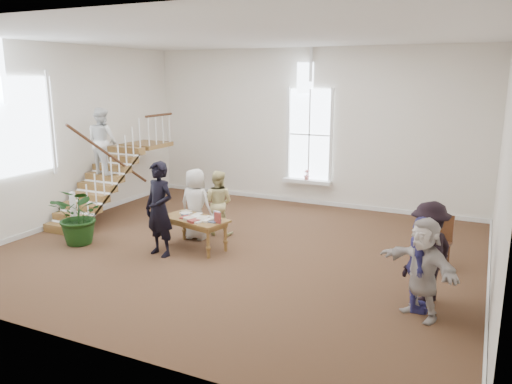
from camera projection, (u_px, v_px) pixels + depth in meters
The scene contains 12 objects.
ground at pixel (240, 249), 10.96m from camera, with size 10.00×10.00×0.00m, color #49281C.
room_shell at pixel (307, 191), 14.74m from camera, with size 10.49×10.00×10.00m.
staircase at pixel (105, 158), 13.06m from camera, with size 1.10×4.10×2.92m.
library_table at pixel (195, 222), 10.85m from camera, with size 1.61×1.05×0.76m.
police_officer at pixel (159, 209), 10.39m from camera, with size 0.73×0.48×2.01m, color black.
elderly_woman at pixel (196, 204), 11.49m from camera, with size 0.81×0.53×1.65m, color beige.
person_yellow at pixel (218, 203), 11.82m from camera, with size 0.75×0.59×1.55m, color #D7CA86.
woman_cluster_a at pixel (418, 264), 7.93m from camera, with size 0.92×0.38×1.57m, color #3C3886.
woman_cluster_b at pixel (428, 252), 8.27m from camera, with size 1.11×0.64×1.72m, color black.
woman_cluster_c at pixel (423, 268), 7.71m from camera, with size 1.50×0.48×1.62m, color beige.
floor_plant at pixel (80, 216), 11.16m from camera, with size 1.19×1.03×1.32m, color #153711.
side_chair at pixel (439, 237), 9.87m from camera, with size 0.55×0.55×1.05m.
Camera 1 is at (4.75, -9.24, 3.71)m, focal length 35.00 mm.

